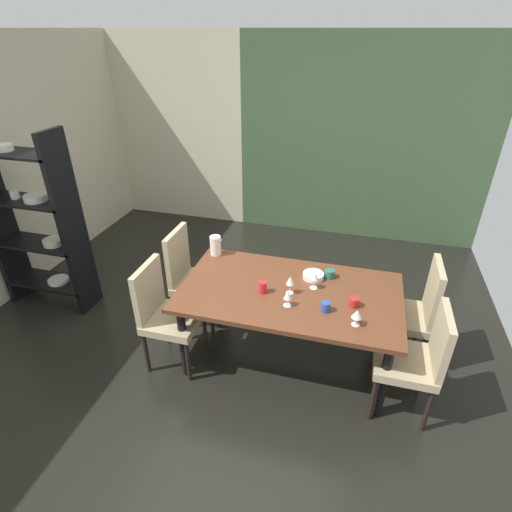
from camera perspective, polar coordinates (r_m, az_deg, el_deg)
ground_plane at (r=3.83m, az=-4.85°, el=-13.09°), size 5.21×5.62×0.02m
back_panel_interior at (r=6.12m, az=-11.28°, el=17.09°), size 1.98×0.10×2.59m
garden_window_panel at (r=5.52m, az=14.89°, el=15.32°), size 3.22×0.10×2.59m
dining_table at (r=3.31m, az=4.79°, el=-6.03°), size 1.78×1.01×0.73m
chair_left_near at (r=3.46m, az=-12.99°, el=-7.64°), size 0.45×0.44×0.95m
chair_left_far at (r=3.86m, az=-9.34°, el=-2.65°), size 0.45×0.44×0.99m
chair_right_near at (r=3.20m, az=22.10°, el=-13.19°), size 0.44×0.44×0.93m
chair_right_far at (r=3.62m, az=21.59°, el=-7.05°), size 0.44×0.44×0.98m
display_shelf at (r=4.49m, az=-29.00°, el=4.19°), size 0.91×0.33×1.84m
wine_glass_near_window at (r=3.04m, az=4.55°, el=-5.64°), size 0.06×0.06×0.13m
wine_glass_right at (r=3.17m, az=4.90°, el=-3.59°), size 0.07×0.07×0.16m
wine_glass_front at (r=2.94m, az=14.23°, el=-8.08°), size 0.08×0.08×0.13m
wine_glass_rear at (r=3.26m, az=8.35°, el=-2.93°), size 0.07×0.07×0.15m
serving_bowl_near_shelf at (r=3.43m, az=8.18°, el=-2.80°), size 0.18×0.18×0.05m
cup_center at (r=3.06m, az=9.91°, el=-7.15°), size 0.07×0.07×0.08m
cup_left at (r=3.45m, az=10.48°, el=-2.52°), size 0.08×0.08×0.07m
cup_corner at (r=3.21m, az=0.98°, el=-4.48°), size 0.06×0.06×0.10m
cup_south at (r=3.15m, az=13.79°, el=-6.42°), size 0.08×0.08×0.07m
pitcher_west at (r=3.73m, az=-5.78°, el=1.53°), size 0.12×0.10×0.19m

